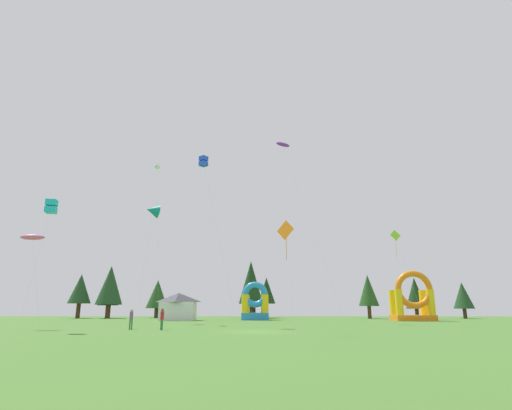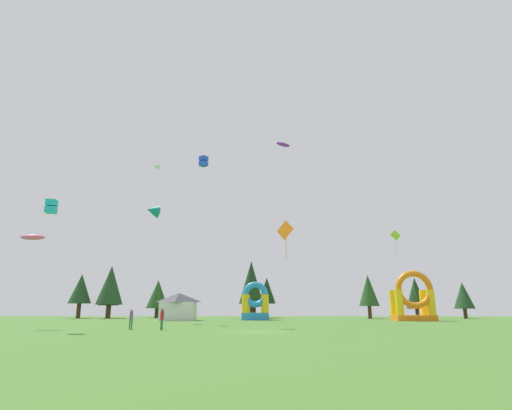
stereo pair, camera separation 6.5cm
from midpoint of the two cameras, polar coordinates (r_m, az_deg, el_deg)
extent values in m
plane|color=#47752D|center=(34.73, -0.17, -17.30)|extent=(120.00, 120.00, 0.00)
ellipsoid|color=white|center=(57.88, -13.59, 5.24)|extent=(0.99, 2.02, 0.72)
cylinder|color=silver|center=(59.85, -13.52, -5.63)|extent=(0.92, 9.11, 20.72)
cube|color=#19B7CC|center=(41.03, -26.71, -0.63)|extent=(1.04, 1.04, 0.55)
cube|color=#19B7CC|center=(41.17, -26.61, 0.26)|extent=(1.04, 1.04, 0.55)
cylinder|color=silver|center=(38.25, -28.39, -7.26)|extent=(0.88, 4.19, 10.76)
pyramid|color=#8CD826|center=(48.67, 18.88, -4.16)|extent=(0.97, 0.50, 0.93)
cylinder|color=#8CD826|center=(48.43, 19.03, -5.52)|extent=(0.04, 0.04, 2.38)
cylinder|color=silver|center=(47.78, 20.81, -9.70)|extent=(2.06, 1.34, 9.72)
ellipsoid|color=#EA599E|center=(45.59, -28.71, -3.98)|extent=(2.41, 1.30, 0.68)
cylinder|color=silver|center=(44.89, -28.34, -9.44)|extent=(1.66, 0.32, 8.59)
pyramid|color=orange|center=(32.28, 4.34, -3.75)|extent=(1.11, 0.98, 1.18)
cylinder|color=orange|center=(32.03, 4.28, -5.65)|extent=(0.04, 0.04, 2.20)
cylinder|color=silver|center=(30.24, 4.86, -10.40)|extent=(0.34, 3.06, 7.73)
cone|color=#0C7F7A|center=(56.79, -14.21, -0.76)|extent=(2.44, 2.43, 1.94)
cylinder|color=silver|center=(57.96, -15.31, -8.29)|extent=(2.49, 4.22, 14.63)
cube|color=blue|center=(49.13, -7.32, 5.74)|extent=(1.14, 1.14, 0.53)
cube|color=blue|center=(49.35, -7.30, 6.44)|extent=(1.14, 1.14, 0.53)
cylinder|color=silver|center=(49.14, -4.97, -5.30)|extent=(3.92, 5.19, 18.84)
ellipsoid|color=purple|center=(62.09, 3.84, 8.43)|extent=(2.28, 1.37, 0.91)
cylinder|color=silver|center=(59.85, 7.97, -3.47)|extent=(8.31, 2.25, 25.71)
cylinder|color=#33723F|center=(39.53, -16.93, -15.69)|extent=(0.15, 0.15, 0.88)
cylinder|color=#33723F|center=(39.55, -17.19, -15.67)|extent=(0.15, 0.15, 0.88)
cylinder|color=#724C8C|center=(39.52, -16.98, -14.55)|extent=(0.36, 0.36, 0.69)
sphere|color=#D8AD84|center=(39.52, -16.93, -13.87)|extent=(0.24, 0.24, 0.24)
cylinder|color=#33723F|center=(38.02, -13.08, -16.00)|extent=(0.19, 0.19, 0.90)
cylinder|color=#33723F|center=(37.86, -12.94, -16.01)|extent=(0.19, 0.19, 0.90)
cylinder|color=#B21E26|center=(37.92, -12.94, -14.79)|extent=(0.45, 0.45, 0.71)
sphere|color=brown|center=(37.91, -12.90, -14.07)|extent=(0.24, 0.24, 0.24)
cube|color=#268CD8|center=(67.20, -0.05, -15.30)|extent=(4.23, 4.30, 1.09)
cylinder|color=yellow|center=(65.67, -1.45, -13.62)|extent=(1.19, 1.19, 2.81)
cylinder|color=yellow|center=(65.62, 1.29, -13.62)|extent=(1.19, 1.19, 2.81)
cylinder|color=yellow|center=(68.79, -1.34, -13.65)|extent=(1.19, 1.19, 2.81)
cylinder|color=yellow|center=(68.74, 1.28, -13.65)|extent=(1.19, 1.19, 2.81)
torus|color=#268CD8|center=(65.66, -0.08, -12.40)|extent=(4.00, 0.95, 4.00)
cube|color=orange|center=(67.20, 21.16, -14.51)|extent=(5.77, 3.99, 0.80)
cylinder|color=yellow|center=(65.08, 19.44, -12.70)|extent=(1.12, 1.12, 3.71)
cylinder|color=yellow|center=(66.66, 23.32, -12.38)|extent=(1.12, 1.12, 3.71)
cylinder|color=yellow|center=(67.81, 18.68, -12.79)|extent=(1.12, 1.12, 3.71)
cylinder|color=yellow|center=(69.34, 22.43, -12.49)|extent=(1.12, 1.12, 3.71)
torus|color=orange|center=(65.88, 21.26, -10.94)|extent=(5.54, 0.89, 5.54)
cube|color=silver|center=(65.48, -10.79, -14.37)|extent=(5.12, 3.88, 2.73)
pyramid|color=#3F3F47|center=(65.49, -10.70, -12.59)|extent=(5.12, 3.88, 1.36)
cylinder|color=#4C331E|center=(84.27, -23.54, -13.40)|extent=(0.74, 0.74, 2.64)
cone|color=#1E4221|center=(84.34, -23.27, -10.69)|extent=(4.10, 4.10, 5.37)
cylinder|color=#4C331E|center=(82.72, -20.01, -13.84)|extent=(0.68, 0.68, 2.29)
cone|color=#234C1E|center=(82.77, -19.79, -11.27)|extent=(3.76, 3.76, 5.17)
cylinder|color=#4C331E|center=(81.31, -19.93, -13.81)|extent=(0.87, 0.87, 2.42)
cone|color=#1E4221|center=(81.41, -19.65, -10.49)|extent=(4.81, 4.81, 7.05)
cylinder|color=#4C331E|center=(82.05, -13.69, -14.46)|extent=(0.75, 0.75, 1.78)
cone|color=#234C1E|center=(82.08, -13.55, -12.00)|extent=(4.17, 4.17, 5.28)
cylinder|color=#4C331E|center=(77.08, -0.66, -14.59)|extent=(0.81, 0.81, 2.58)
cone|color=#193819|center=(77.21, -0.65, -10.74)|extent=(4.50, 4.50, 7.81)
cylinder|color=#4C331E|center=(80.07, -0.25, -14.76)|extent=(0.69, 0.69, 2.07)
cone|color=#1E4221|center=(80.13, -0.25, -11.85)|extent=(3.84, 3.84, 6.08)
cylinder|color=#4C331E|center=(80.57, 1.57, -14.55)|extent=(0.61, 0.61, 2.64)
cone|color=#193819|center=(80.63, 1.55, -11.86)|extent=(3.37, 3.37, 4.94)
cylinder|color=#4C331E|center=(77.85, 15.65, -14.24)|extent=(0.65, 0.65, 2.17)
cone|color=#234C1E|center=(77.91, 15.46, -11.41)|extent=(3.59, 3.59, 5.53)
cylinder|color=#4C331E|center=(80.64, 21.66, -13.92)|extent=(0.64, 0.64, 1.71)
cone|color=#193819|center=(80.67, 21.42, -11.37)|extent=(3.53, 3.53, 5.49)
cylinder|color=#4C331E|center=(84.14, 27.25, -13.34)|extent=(0.63, 0.63, 1.71)
cone|color=#1E4221|center=(84.16, 27.00, -11.18)|extent=(3.53, 3.53, 4.68)
camera|label=1|loc=(0.03, -89.96, -0.01)|focal=28.61mm
camera|label=2|loc=(0.03, 90.04, 0.01)|focal=28.61mm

